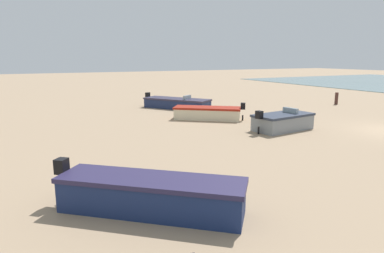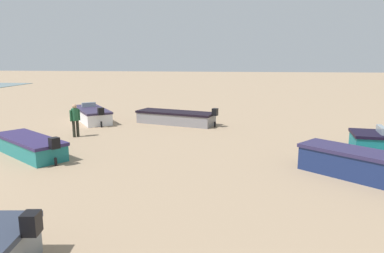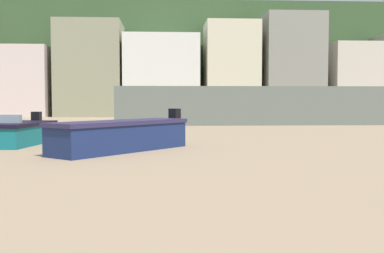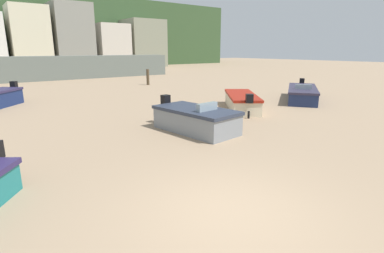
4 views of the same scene
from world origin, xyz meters
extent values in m
cube|color=navy|center=(-3.02, 14.88, 0.40)|extent=(3.91, 4.31, 0.79)
cube|color=#2B254A|center=(-3.02, 14.88, 0.85)|extent=(4.04, 4.44, 0.12)
cube|color=black|center=(-1.40, 16.78, 1.03)|extent=(0.43, 0.42, 0.40)
cylinder|color=black|center=(-1.40, 16.78, 0.20)|extent=(0.14, 0.14, 0.40)
cube|color=navy|center=(12.80, 6.95, 0.33)|extent=(5.06, 4.16, 0.66)
cube|color=#302C42|center=(12.80, 6.95, 0.72)|extent=(5.19, 4.29, 0.12)
cube|color=black|center=(15.04, 8.51, 0.90)|extent=(0.41, 0.42, 0.40)
cylinder|color=black|center=(15.04, 8.51, 0.16)|extent=(0.14, 0.14, 0.33)
cube|color=#8C9EA8|center=(12.07, 6.45, 0.92)|extent=(0.69, 0.87, 0.28)
cube|color=beige|center=(7.71, 7.17, 0.33)|extent=(3.53, 4.03, 0.67)
cube|color=#9D1F11|center=(7.71, 7.17, 0.73)|extent=(3.65, 4.15, 0.12)
cube|color=black|center=(6.35, 5.41, 0.91)|extent=(0.42, 0.42, 0.40)
cylinder|color=black|center=(6.35, 5.41, 0.17)|extent=(0.14, 0.14, 0.33)
cube|color=gray|center=(3.09, 5.11, 0.38)|extent=(1.92, 3.40, 0.76)
cube|color=#2D3546|center=(3.09, 5.11, 0.82)|extent=(2.01, 3.51, 0.12)
cube|color=black|center=(2.88, 6.89, 1.00)|extent=(0.35, 0.32, 0.40)
cylinder|color=black|center=(2.88, 6.89, 0.19)|extent=(0.11, 0.11, 0.38)
cube|color=#8C9EA8|center=(3.16, 4.54, 1.02)|extent=(0.94, 0.31, 0.28)
cylinder|color=#4B2E28|center=(8.84, -5.83, 0.50)|extent=(0.27, 0.27, 1.00)
camera|label=1|loc=(-10.57, 17.57, 3.86)|focal=31.52mm
camera|label=2|loc=(8.44, 10.41, 3.93)|focal=33.67mm
camera|label=3|loc=(-1.74, 1.09, 1.49)|focal=43.41mm
camera|label=4|loc=(-3.71, -3.68, 3.03)|focal=28.18mm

